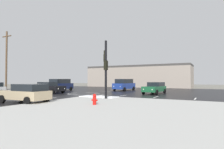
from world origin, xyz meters
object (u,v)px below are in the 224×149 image
(sedan_green, at_px, (155,88))
(utility_pole_mid, at_px, (6,60))
(suv_blue, at_px, (124,84))
(suv_navy, at_px, (60,85))
(traffic_signal_mast, at_px, (105,61))
(sedan_tan, at_px, (26,93))
(sedan_black, at_px, (50,87))
(fire_hydrant, at_px, (95,99))

(sedan_green, relative_size, utility_pole_mid, 0.48)
(suv_blue, xyz_separation_m, suv_navy, (-9.20, -6.10, 0.00))
(traffic_signal_mast, bearing_deg, suv_blue, -15.40)
(suv_blue, bearing_deg, sedan_tan, 5.89)
(sedan_green, xyz_separation_m, sedan_black, (-13.77, -5.73, 0.00))
(utility_pole_mid, bearing_deg, traffic_signal_mast, -4.44)
(suv_blue, distance_m, sedan_black, 12.62)
(fire_hydrant, bearing_deg, sedan_green, 87.37)
(sedan_black, bearing_deg, suv_blue, 59.98)
(sedan_tan, height_order, utility_pole_mid, utility_pole_mid)
(suv_blue, xyz_separation_m, utility_pole_mid, (-15.75, -11.46, 4.02))
(suv_blue, bearing_deg, sedan_green, 60.56)
(sedan_green, distance_m, suv_navy, 16.01)
(traffic_signal_mast, height_order, sedan_tan, traffic_signal_mast)
(sedan_tan, bearing_deg, sedan_green, -114.82)
(fire_hydrant, bearing_deg, utility_pole_mid, 161.77)
(suv_blue, bearing_deg, fire_hydrant, 23.87)
(traffic_signal_mast, height_order, sedan_black, traffic_signal_mast)
(sedan_tan, distance_m, suv_navy, 16.50)
(suv_blue, bearing_deg, traffic_signal_mast, 21.75)
(suv_blue, relative_size, sedan_black, 1.08)
(suv_blue, height_order, suv_navy, same)
(traffic_signal_mast, bearing_deg, sedan_green, -51.63)
(suv_blue, relative_size, sedan_tan, 1.09)
(fire_hydrant, distance_m, sedan_black, 15.47)
(sedan_green, bearing_deg, sedan_black, -61.55)
(sedan_tan, xyz_separation_m, sedan_black, (-7.07, 9.28, 0.00))
(sedan_black, bearing_deg, traffic_signal_mast, -9.23)
(sedan_black, bearing_deg, utility_pole_mid, -169.88)
(sedan_tan, relative_size, sedan_black, 0.99)
(fire_hydrant, height_order, sedan_black, sedan_black)
(fire_hydrant, relative_size, sedan_black, 0.17)
(suv_blue, relative_size, suv_navy, 1.02)
(traffic_signal_mast, bearing_deg, suv_navy, 30.62)
(suv_blue, height_order, sedan_black, suv_blue)
(fire_hydrant, distance_m, sedan_green, 13.92)
(fire_hydrant, bearing_deg, suv_navy, 140.65)
(fire_hydrant, bearing_deg, traffic_signal_mast, 112.78)
(sedan_green, bearing_deg, utility_pole_mid, -67.56)
(suv_blue, bearing_deg, sedan_black, -28.05)
(fire_hydrant, height_order, utility_pole_mid, utility_pole_mid)
(traffic_signal_mast, relative_size, utility_pole_mid, 0.57)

